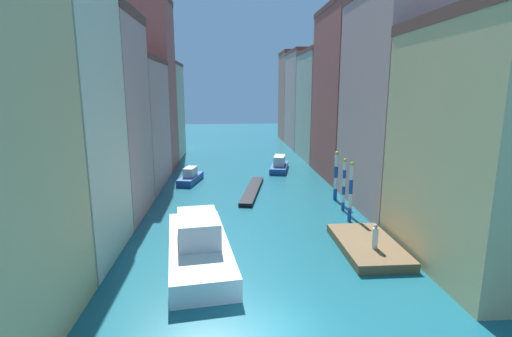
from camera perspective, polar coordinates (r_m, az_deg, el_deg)
ground_plane at (r=40.67m, az=-1.20°, el=-2.93°), size 154.00×154.00×0.00m
building_left_1 at (r=25.28m, az=-27.90°, el=7.40°), size 6.23×8.04×17.95m
building_left_2 at (r=33.09m, az=-22.11°, el=7.27°), size 6.23×8.48×16.39m
building_left_3 at (r=42.97m, az=-17.89°, el=6.46°), size 6.23×11.76×13.51m
building_left_4 at (r=52.05m, az=-15.75°, el=11.90°), size 6.23×7.28×21.62m
building_left_5 at (r=60.42m, az=-14.00°, el=8.38°), size 6.23×9.25×14.20m
building_right_0 at (r=25.06m, az=30.38°, el=3.10°), size 6.23×11.61×14.45m
building_right_1 at (r=35.15m, az=19.86°, el=9.52°), size 6.23×11.96×18.69m
building_right_2 at (r=46.55m, az=13.74°, el=10.81°), size 6.23×12.09×19.58m
building_right_3 at (r=58.30m, az=9.95°, el=9.30°), size 6.23×11.91×15.94m
building_right_4 at (r=70.00m, az=7.54°, el=10.18°), size 6.23×11.89×16.97m
building_right_5 at (r=80.53m, az=5.98°, el=10.70°), size 6.23×9.54×17.79m
waterfront_dock at (r=26.50m, az=16.34°, el=-10.98°), size 3.63×6.91×0.56m
person_on_dock at (r=25.26m, az=17.39°, el=-9.75°), size 0.36×0.36×1.56m
mooring_pole_0 at (r=30.85m, az=13.96°, el=-3.35°), size 0.31×0.31×4.81m
mooring_pole_1 at (r=33.54m, az=13.01°, el=-2.32°), size 0.30×0.30×4.56m
mooring_pole_2 at (r=36.61m, az=11.86°, el=-1.00°), size 0.38×0.38×4.66m
vaporetto_white at (r=24.17m, az=-8.57°, el=-11.13°), size 5.00×11.28×2.82m
gondola_black at (r=39.09m, az=-0.54°, el=-3.25°), size 3.19×10.68×0.37m
motorboat_0 at (r=43.64m, az=-9.78°, el=-1.27°), size 2.68×5.35×1.71m
motorboat_1 at (r=49.46m, az=3.51°, el=0.52°), size 3.26×6.43×1.91m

